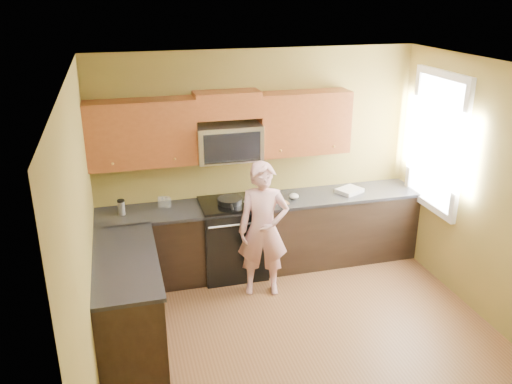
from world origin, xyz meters
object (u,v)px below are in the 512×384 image
object	(u,v)px
stove	(232,238)
butter_tub	(250,202)
woman	(263,230)
frying_pan	(230,203)
travel_mug	(122,215)
microwave	(229,159)

from	to	relation	value
stove	butter_tub	size ratio (longest dim) A/B	8.68
woman	frying_pan	size ratio (longest dim) A/B	3.08
travel_mug	butter_tub	bearing A→B (deg)	-0.56
microwave	butter_tub	world-z (taller)	microwave
stove	butter_tub	bearing A→B (deg)	3.46
stove	frying_pan	size ratio (longest dim) A/B	1.85
microwave	stove	bearing A→B (deg)	-90.00
butter_tub	microwave	bearing A→B (deg)	154.50
butter_tub	stove	bearing A→B (deg)	-176.54
microwave	butter_tub	size ratio (longest dim) A/B	6.94
stove	frying_pan	distance (m)	0.48
butter_tub	travel_mug	distance (m)	1.52
frying_pan	butter_tub	size ratio (longest dim) A/B	4.70
stove	microwave	size ratio (longest dim) A/B	1.25
stove	frying_pan	xyz separation A→B (m)	(-0.03, -0.03, 0.47)
stove	woman	size ratio (longest dim) A/B	0.60
microwave	woman	bearing A→B (deg)	-69.39
microwave	travel_mug	bearing A→B (deg)	-175.72
woman	frying_pan	bearing A→B (deg)	132.80
microwave	frying_pan	distance (m)	0.52
stove	woman	world-z (taller)	woman
woman	travel_mug	xyz separation A→B (m)	(-1.53, 0.55, 0.13)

